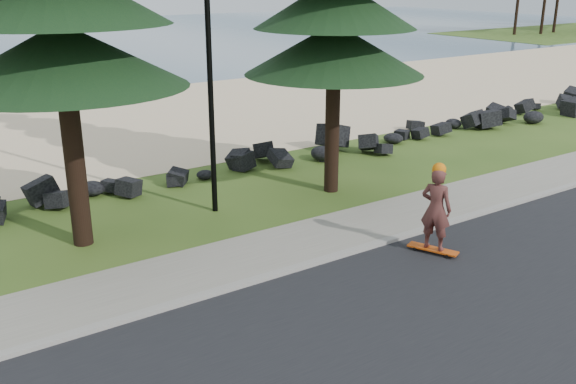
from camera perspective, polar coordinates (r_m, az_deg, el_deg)
name	(u,v)px	position (r m, az deg, el deg)	size (l,w,h in m)	color
ground	(283,252)	(14.25, -0.40, -5.40)	(160.00, 160.00, 0.00)	#304C17
road	(434,344)	(11.23, 12.84, -13.05)	(160.00, 7.00, 0.02)	black
kerb	(307,265)	(13.56, 1.73, -6.49)	(160.00, 0.20, 0.10)	gray
sidewalk	(279,248)	(14.39, -0.85, -4.98)	(160.00, 2.00, 0.08)	slate
beach_sand	(81,128)	(26.95, -17.91, 5.41)	(160.00, 15.00, 0.01)	beige
seawall_boulders	(176,187)	(18.85, -9.92, 0.48)	(60.00, 2.40, 1.10)	black
lamp_post	(209,49)	(15.85, -7.05, 12.49)	(0.25, 0.14, 8.14)	black
skateboarder	(436,209)	(14.17, 13.02, -1.51)	(0.69, 1.13, 2.06)	#BF430B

